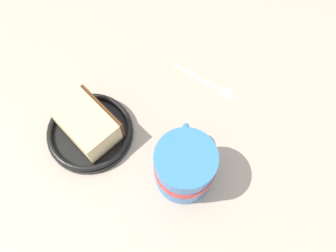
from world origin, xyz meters
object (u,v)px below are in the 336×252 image
cake_slice (88,124)px  teaspoon (216,86)px  small_plate (90,132)px  tea_mug (185,166)px

cake_slice → teaspoon: (-3.12, 24.51, -3.43)cm
small_plate → teaspoon: small_plate is taller
cake_slice → tea_mug: size_ratio=1.05×
cake_slice → tea_mug: (11.89, 13.48, 1.30)cm
tea_mug → teaspoon: 19.21cm
small_plate → teaspoon: size_ratio=1.39×
tea_mug → teaspoon: size_ratio=1.11×
cake_slice → teaspoon: cake_slice is taller
cake_slice → small_plate: bearing=-61.7°
cake_slice → tea_mug: 18.02cm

